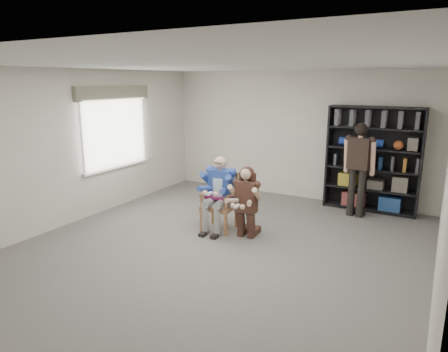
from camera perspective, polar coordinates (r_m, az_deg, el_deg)
The scene contains 8 objects.
room_shell at distance 5.90m, azimuth -1.16°, elevation 1.90°, with size 6.00×7.00×2.80m, color white, non-canonical shape.
floor at distance 6.33m, azimuth -1.10°, elevation -10.61°, with size 6.00×7.00×0.01m, color #66635E.
window_left at distance 8.44m, azimuth -15.23°, elevation 6.52°, with size 0.16×2.00×1.75m, color white, non-canonical shape.
armchair at distance 7.01m, azimuth -0.71°, elevation -3.72°, with size 0.59×0.57×1.02m, color #A7693C, non-canonical shape.
seated_man at distance 6.97m, azimuth -0.72°, elevation -2.52°, with size 0.57×0.80×1.33m, color navy, non-canonical shape.
kneeling_woman at distance 6.62m, azimuth 3.12°, elevation -3.91°, with size 0.51×0.82×1.21m, color #3E241E, non-canonical shape.
bookshelf at distance 8.49m, azimuth 20.47°, elevation 2.21°, with size 1.80×0.38×2.10m, color black, non-canonical shape.
standing_man at distance 8.03m, azimuth 18.59°, elevation 0.71°, with size 0.56×0.31×1.81m, color black, non-canonical shape.
Camera 1 is at (2.93, -4.98, 2.58)m, focal length 32.00 mm.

